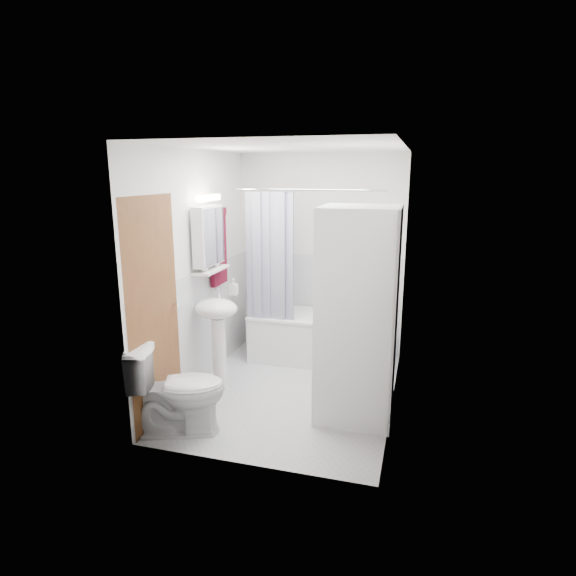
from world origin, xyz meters
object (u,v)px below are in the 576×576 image
(sink, at_px, (217,323))
(toilet, at_px, (178,390))
(washer_dryer, at_px, (357,315))
(bathtub, at_px, (313,335))

(sink, xyz_separation_m, toilet, (0.03, -0.90, -0.31))
(washer_dryer, bearing_deg, sink, 171.89)
(sink, distance_m, washer_dryer, 1.46)
(bathtub, relative_size, toilet, 1.83)
(washer_dryer, distance_m, toilet, 1.67)
(washer_dryer, height_order, toilet, washer_dryer)
(bathtub, relative_size, washer_dryer, 0.76)
(washer_dryer, bearing_deg, bathtub, 118.06)
(sink, height_order, washer_dryer, washer_dryer)
(bathtub, relative_size, sink, 1.39)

